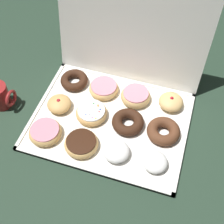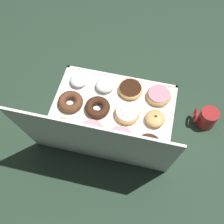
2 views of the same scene
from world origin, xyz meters
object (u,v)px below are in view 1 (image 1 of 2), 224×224
jelly_filled_donut_11 (171,102)px  coffee_mug (0,96)px  pink_frosted_donut_0 (45,132)px  chocolate_cake_ring_donut_7 (164,130)px  chocolate_cake_ring_donut_6 (128,121)px  powdered_filled_donut_2 (116,151)px  donut_box (110,121)px  pink_frosted_donut_10 (136,96)px  sprinkle_donut_5 (92,113)px  chocolate_cake_ring_donut_8 (74,80)px  powdered_filled_donut_3 (155,162)px  chocolate_frosted_donut_1 (81,143)px  pink_frosted_donut_9 (104,88)px  jelly_filled_donut_4 (59,104)px

jelly_filled_donut_11 → coffee_mug: 0.64m
pink_frosted_donut_0 → chocolate_cake_ring_donut_7: chocolate_cake_ring_donut_7 is taller
chocolate_cake_ring_donut_6 → chocolate_cake_ring_donut_7: same height
chocolate_cake_ring_donut_7 → powdered_filled_donut_2: bearing=-135.3°
donut_box → pink_frosted_donut_10: bearing=63.3°
powdered_filled_donut_2 → pink_frosted_donut_10: (-0.00, 0.25, -0.00)m
sprinkle_donut_5 → pink_frosted_donut_10: same height
chocolate_cake_ring_donut_6 → chocolate_cake_ring_donut_8: chocolate_cake_ring_donut_6 is taller
pink_frosted_donut_10 → coffee_mug: coffee_mug is taller
powdered_filled_donut_2 → pink_frosted_donut_10: 0.25m
donut_box → powdered_filled_donut_3: powdered_filled_donut_3 is taller
sprinkle_donut_5 → chocolate_frosted_donut_1: bearing=-85.1°
powdered_filled_donut_3 → sprinkle_donut_5: size_ratio=0.72×
chocolate_frosted_donut_1 → pink_frosted_donut_10: pink_frosted_donut_10 is taller
pink_frosted_donut_9 → jelly_filled_donut_11: jelly_filled_donut_11 is taller
sprinkle_donut_5 → pink_frosted_donut_10: bearing=42.9°
donut_box → chocolate_cake_ring_donut_8: bearing=145.4°
sprinkle_donut_5 → coffee_mug: coffee_mug is taller
powdered_filled_donut_2 → pink_frosted_donut_9: bearing=116.9°
chocolate_cake_ring_donut_6 → chocolate_cake_ring_donut_7: (0.13, -0.00, 0.00)m
pink_frosted_donut_9 → jelly_filled_donut_11: bearing=1.8°
pink_frosted_donut_0 → chocolate_frosted_donut_1: size_ratio=0.99×
chocolate_cake_ring_donut_6 → pink_frosted_donut_9: (-0.13, 0.12, -0.00)m
powdered_filled_donut_2 → pink_frosted_donut_10: powdered_filled_donut_2 is taller
donut_box → pink_frosted_donut_0: 0.23m
pink_frosted_donut_9 → coffee_mug: 0.39m
jelly_filled_donut_4 → coffee_mug: coffee_mug is taller
sprinkle_donut_5 → pink_frosted_donut_9: 0.13m
chocolate_frosted_donut_1 → pink_frosted_donut_10: (0.12, 0.26, 0.00)m
chocolate_frosted_donut_1 → pink_frosted_donut_10: size_ratio=1.04×
powdered_filled_donut_2 → chocolate_cake_ring_donut_7: 0.19m
coffee_mug → pink_frosted_donut_0: bearing=-20.7°
chocolate_frosted_donut_1 → pink_frosted_donut_9: same height
jelly_filled_donut_11 → donut_box: bearing=-145.5°
powdered_filled_donut_2 → sprinkle_donut_5: size_ratio=0.77×
sprinkle_donut_5 → chocolate_cake_ring_donut_6: sprinkle_donut_5 is taller
pink_frosted_donut_0 → pink_frosted_donut_10: 0.36m
donut_box → sprinkle_donut_5: 0.07m
chocolate_cake_ring_donut_7 → jelly_filled_donut_11: bearing=90.1°
pink_frosted_donut_10 → jelly_filled_donut_11: 0.13m
jelly_filled_donut_11 → chocolate_cake_ring_donut_7: bearing=-89.9°
jelly_filled_donut_11 → coffee_mug: coffee_mug is taller
powdered_filled_donut_3 → pink_frosted_donut_9: size_ratio=0.72×
chocolate_cake_ring_donut_6 → pink_frosted_donut_9: chocolate_cake_ring_donut_6 is taller
chocolate_frosted_donut_1 → chocolate_cake_ring_donut_6: bearing=47.3°
jelly_filled_donut_4 → chocolate_cake_ring_donut_8: size_ratio=0.82×
chocolate_cake_ring_donut_8 → coffee_mug: 0.29m
pink_frosted_donut_0 → chocolate_cake_ring_donut_6: 0.29m
chocolate_frosted_donut_1 → powdered_filled_donut_2: powdered_filled_donut_2 is taller
chocolate_cake_ring_donut_7 → chocolate_cake_ring_donut_8: (-0.39, 0.13, -0.00)m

